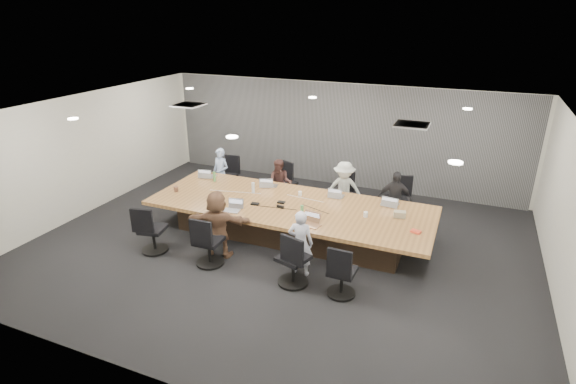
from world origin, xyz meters
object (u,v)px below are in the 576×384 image
at_px(laptop_6, 311,225).
at_px(person_3, 394,199).
at_px(mug_brown, 176,189).
at_px(snack_packet, 416,232).
at_px(bottle_green_left, 214,177).
at_px(canvas_bag, 400,214).
at_px(laptop_0, 209,176).
at_px(person_2, 344,190).
at_px(laptop_2, 337,196).
at_px(stapler, 280,207).
at_px(chair_6, 293,262).
at_px(laptop_3, 390,204).
at_px(chair_4, 153,233).
at_px(chair_7, 342,275).
at_px(person_0, 221,173).
at_px(bottle_clear, 253,188).
at_px(person_6, 300,243).
at_px(chair_0, 228,179).
at_px(person_1, 280,183).
at_px(conference_table, 290,218).
at_px(chair_5, 209,245).
at_px(person_5, 218,224).
at_px(chair_1, 286,186).
at_px(chair_3, 396,203).
at_px(laptop_5, 231,211).
at_px(laptop_1, 271,186).
at_px(chair_2, 347,197).
at_px(bottle_green_right, 302,211).

bearing_deg(laptop_6, person_3, 70.53).
xyz_separation_m(mug_brown, snack_packet, (5.30, 0.01, -0.04)).
relative_size(bottle_green_left, canvas_bag, 1.02).
height_order(laptop_0, snack_packet, snack_packet).
relative_size(person_2, snack_packet, 7.70).
height_order(laptop_2, stapler, stapler).
xyz_separation_m(chair_6, laptop_3, (1.20, 2.50, 0.32)).
relative_size(chair_4, snack_packet, 4.63).
height_order(chair_6, chair_7, chair_6).
height_order(person_0, mug_brown, person_0).
bearing_deg(chair_6, bottle_clear, 147.76).
bearing_deg(person_3, person_6, -127.65).
distance_m(chair_0, person_1, 1.72).
xyz_separation_m(conference_table, person_3, (1.96, 1.35, 0.25)).
distance_m(chair_5, laptop_6, 1.97).
xyz_separation_m(person_0, canvas_bag, (4.74, -1.12, 0.15)).
xyz_separation_m(person_6, stapler, (-0.87, 1.08, 0.13)).
xyz_separation_m(person_5, mug_brown, (-1.69, 1.01, 0.11)).
bearing_deg(laptop_3, chair_4, 35.96).
xyz_separation_m(chair_1, laptop_3, (2.78, -0.90, 0.34)).
bearing_deg(chair_5, conference_table, 58.65).
bearing_deg(chair_4, chair_7, -12.12).
bearing_deg(person_3, snack_packet, -81.47).
relative_size(chair_3, bottle_clear, 3.49).
relative_size(chair_7, person_1, 0.63).
bearing_deg(laptop_3, laptop_5, 34.05).
bearing_deg(chair_5, laptop_1, 84.85).
distance_m(chair_3, person_0, 4.47).
bearing_deg(chair_3, conference_table, 21.80).
bearing_deg(chair_2, conference_table, 84.27).
bearing_deg(stapler, person_2, 69.09).
distance_m(chair_7, person_6, 0.99).
bearing_deg(person_2, person_5, -136.36).
bearing_deg(person_5, chair_6, 153.94).
height_order(chair_0, person_0, person_0).
relative_size(person_0, mug_brown, 11.11).
bearing_deg(bottle_clear, chair_6, -48.14).
relative_size(conference_table, chair_0, 8.04).
xyz_separation_m(laptop_6, bottle_clear, (-1.77, 1.07, 0.11)).
height_order(chair_1, person_2, person_2).
distance_m(chair_1, bottle_green_left, 1.84).
bearing_deg(bottle_green_right, person_5, -148.37).
xyz_separation_m(person_2, person_3, (1.17, 0.00, -0.04)).
relative_size(chair_6, laptop_6, 2.49).
distance_m(chair_3, laptop_1, 2.94).
bearing_deg(bottle_green_right, laptop_5, -167.16).
distance_m(chair_1, laptop_2, 1.88).
distance_m(chair_3, laptop_6, 2.79).
bearing_deg(canvas_bag, person_5, -153.88).
height_order(chair_2, laptop_0, laptop_0).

